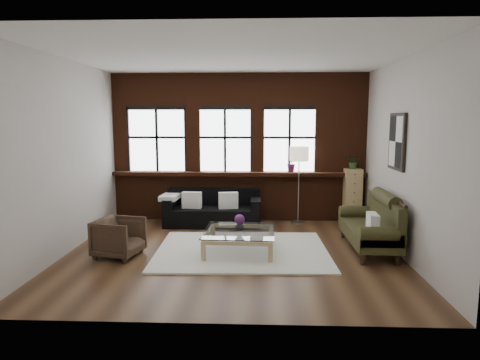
{
  "coord_description": "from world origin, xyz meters",
  "views": [
    {
      "loc": [
        0.4,
        -6.89,
        2.21
      ],
      "look_at": [
        0.1,
        0.6,
        1.15
      ],
      "focal_mm": 32.0,
      "sensor_mm": 36.0,
      "label": 1
    }
  ],
  "objects_px": {
    "vintage_settee": "(369,223)",
    "coffee_table": "(240,242)",
    "armchair": "(119,238)",
    "floor_lamp": "(299,182)",
    "drawer_chest": "(352,196)",
    "dark_sofa": "(213,208)",
    "vase": "(240,226)"
  },
  "relations": [
    {
      "from": "armchair",
      "to": "dark_sofa",
      "type": "bearing_deg",
      "value": -19.08
    },
    {
      "from": "floor_lamp",
      "to": "drawer_chest",
      "type": "bearing_deg",
      "value": 4.74
    },
    {
      "from": "vase",
      "to": "armchair",
      "type": "bearing_deg",
      "value": -171.78
    },
    {
      "from": "dark_sofa",
      "to": "armchair",
      "type": "bearing_deg",
      "value": -121.42
    },
    {
      "from": "dark_sofa",
      "to": "vintage_settee",
      "type": "height_order",
      "value": "vintage_settee"
    },
    {
      "from": "vintage_settee",
      "to": "floor_lamp",
      "type": "height_order",
      "value": "floor_lamp"
    },
    {
      "from": "dark_sofa",
      "to": "floor_lamp",
      "type": "distance_m",
      "value": 1.91
    },
    {
      "from": "armchair",
      "to": "coffee_table",
      "type": "xyz_separation_m",
      "value": [
        1.95,
        0.28,
        -0.13
      ]
    },
    {
      "from": "vase",
      "to": "floor_lamp",
      "type": "bearing_deg",
      "value": 61.07
    },
    {
      "from": "armchair",
      "to": "drawer_chest",
      "type": "bearing_deg",
      "value": -47.37
    },
    {
      "from": "dark_sofa",
      "to": "floor_lamp",
      "type": "bearing_deg",
      "value": 8.24
    },
    {
      "from": "armchair",
      "to": "vintage_settee",
      "type": "bearing_deg",
      "value": -70.61
    },
    {
      "from": "coffee_table",
      "to": "floor_lamp",
      "type": "height_order",
      "value": "floor_lamp"
    },
    {
      "from": "dark_sofa",
      "to": "armchair",
      "type": "distance_m",
      "value": 2.51
    },
    {
      "from": "vintage_settee",
      "to": "armchair",
      "type": "bearing_deg",
      "value": -172.95
    },
    {
      "from": "armchair",
      "to": "floor_lamp",
      "type": "bearing_deg",
      "value": -40.04
    },
    {
      "from": "drawer_chest",
      "to": "floor_lamp",
      "type": "relative_size",
      "value": 0.65
    },
    {
      "from": "dark_sofa",
      "to": "drawer_chest",
      "type": "height_order",
      "value": "drawer_chest"
    },
    {
      "from": "vintage_settee",
      "to": "coffee_table",
      "type": "distance_m",
      "value": 2.22
    },
    {
      "from": "armchair",
      "to": "vase",
      "type": "distance_m",
      "value": 1.97
    },
    {
      "from": "vintage_settee",
      "to": "drawer_chest",
      "type": "height_order",
      "value": "drawer_chest"
    },
    {
      "from": "coffee_table",
      "to": "vase",
      "type": "relative_size",
      "value": 7.47
    },
    {
      "from": "floor_lamp",
      "to": "armchair",
      "type": "bearing_deg",
      "value": -142.39
    },
    {
      "from": "drawer_chest",
      "to": "floor_lamp",
      "type": "xyz_separation_m",
      "value": [
        -1.16,
        -0.1,
        0.31
      ]
    },
    {
      "from": "dark_sofa",
      "to": "armchair",
      "type": "relative_size",
      "value": 2.89
    },
    {
      "from": "floor_lamp",
      "to": "vase",
      "type": "bearing_deg",
      "value": -118.93
    },
    {
      "from": "vintage_settee",
      "to": "floor_lamp",
      "type": "relative_size",
      "value": 0.99
    },
    {
      "from": "dark_sofa",
      "to": "coffee_table",
      "type": "relative_size",
      "value": 1.71
    },
    {
      "from": "dark_sofa",
      "to": "coffee_table",
      "type": "xyz_separation_m",
      "value": [
        0.64,
        -1.86,
        -0.18
      ]
    },
    {
      "from": "armchair",
      "to": "drawer_chest",
      "type": "height_order",
      "value": "drawer_chest"
    },
    {
      "from": "coffee_table",
      "to": "drawer_chest",
      "type": "distance_m",
      "value": 3.25
    },
    {
      "from": "armchair",
      "to": "vase",
      "type": "height_order",
      "value": "armchair"
    }
  ]
}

